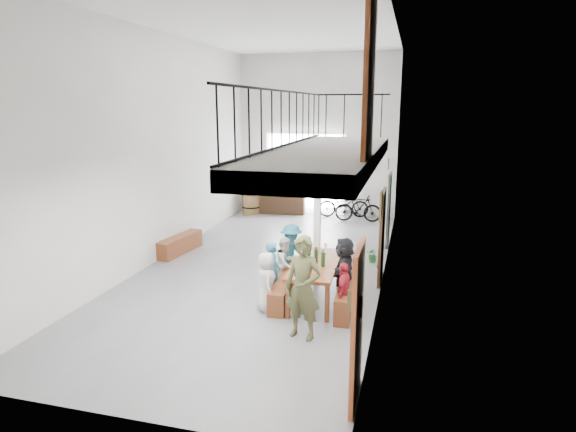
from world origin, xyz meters
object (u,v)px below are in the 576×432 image
(host_standing, at_px, (303,288))
(bicycle_near, at_px, (344,204))
(bench_inner, at_px, (287,287))
(serving_counter, at_px, (280,200))
(oak_barrel, at_px, (251,200))
(side_bench, at_px, (180,244))
(tasting_table, at_px, (316,267))

(host_standing, distance_m, bicycle_near, 8.99)
(bench_inner, height_order, serving_counter, serving_counter)
(bicycle_near, bearing_deg, serving_counter, 77.57)
(oak_barrel, relative_size, serving_counter, 0.53)
(side_bench, bearing_deg, oak_barrel, 87.08)
(tasting_table, xyz_separation_m, bicycle_near, (-0.51, 7.42, -0.26))
(oak_barrel, bearing_deg, bicycle_near, 3.82)
(host_standing, bearing_deg, side_bench, 151.32)
(bench_inner, bearing_deg, side_bench, 145.11)
(serving_counter, bearing_deg, tasting_table, -74.10)
(side_bench, bearing_deg, bench_inner, -32.70)
(oak_barrel, xyz_separation_m, bicycle_near, (3.28, 0.22, -0.03))
(side_bench, relative_size, host_standing, 0.93)
(tasting_table, bearing_deg, host_standing, -88.46)
(bench_inner, bearing_deg, host_standing, -68.33)
(oak_barrel, bearing_deg, side_bench, -92.92)
(bench_inner, height_order, oak_barrel, oak_barrel)
(host_standing, bearing_deg, serving_counter, 121.31)
(side_bench, xyz_separation_m, serving_counter, (1.26, 5.25, 0.24))
(tasting_table, bearing_deg, bench_inner, 178.39)
(tasting_table, bearing_deg, bicycle_near, 91.65)
(side_bench, height_order, oak_barrel, oak_barrel)
(tasting_table, relative_size, serving_counter, 1.18)
(tasting_table, distance_m, bicycle_near, 7.44)
(tasting_table, relative_size, oak_barrel, 2.20)
(bench_inner, distance_m, oak_barrel, 7.90)
(serving_counter, distance_m, host_standing, 9.47)
(bicycle_near, bearing_deg, side_bench, 134.60)
(bench_inner, relative_size, side_bench, 1.21)
(serving_counter, bearing_deg, side_bench, -108.04)
(bench_inner, distance_m, serving_counter, 7.80)
(tasting_table, height_order, side_bench, tasting_table)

